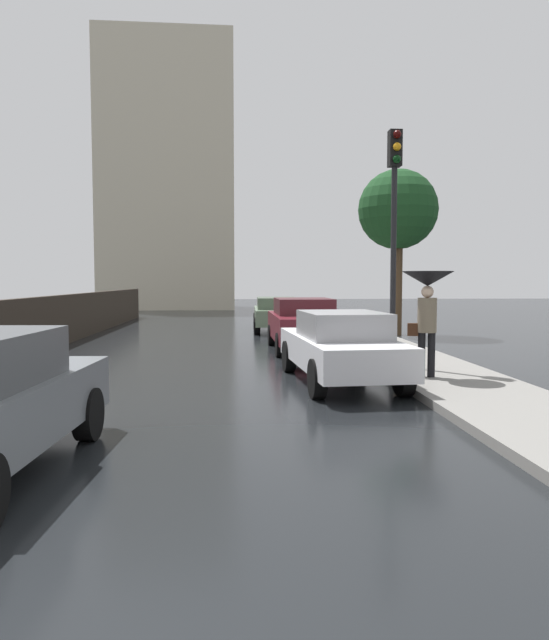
{
  "coord_description": "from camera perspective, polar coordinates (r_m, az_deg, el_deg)",
  "views": [
    {
      "loc": [
        1.05,
        -1.56,
        1.97
      ],
      "look_at": [
        1.69,
        8.63,
        1.28
      ],
      "focal_mm": 33.07,
      "sensor_mm": 36.0,
      "label": 1
    }
  ],
  "objects": [
    {
      "name": "car_green_far_ahead",
      "position": [
        22.77,
        0.19,
        0.68
      ],
      "size": [
        1.83,
        4.61,
        1.31
      ],
      "rotation": [
        0.0,
        0.0,
        -0.02
      ],
      "color": "slate",
      "rests_on": "ground"
    },
    {
      "name": "car_white_behind_camera",
      "position": [
        11.31,
        6.39,
        -2.51
      ],
      "size": [
        1.98,
        4.52,
        1.37
      ],
      "rotation": [
        0.0,
        0.0,
        0.07
      ],
      "color": "silver",
      "rests_on": "ground"
    },
    {
      "name": "car_maroon_far_lane",
      "position": [
        16.53,
        2.86,
        -0.33
      ],
      "size": [
        1.88,
        4.24,
        1.46
      ],
      "rotation": [
        0.0,
        0.0,
        0.02
      ],
      "color": "maroon",
      "rests_on": "ground"
    },
    {
      "name": "pedestrian_with_umbrella_near",
      "position": [
        11.41,
        14.57,
        2.46
      ],
      "size": [
        0.97,
        0.97,
        2.0
      ],
      "rotation": [
        0.0,
        0.0,
        -0.26
      ],
      "color": "black",
      "rests_on": "sidewalk_strip"
    },
    {
      "name": "traffic_light",
      "position": [
        12.83,
        11.52,
        10.77
      ],
      "size": [
        0.26,
        0.39,
        4.95
      ],
      "color": "black",
      "rests_on": "sidewalk_strip"
    },
    {
      "name": "street_tree_mid",
      "position": [
        21.71,
        11.86,
        10.28
      ],
      "size": [
        2.82,
        2.82,
        5.89
      ],
      "color": "#4C3823",
      "rests_on": "ground"
    },
    {
      "name": "distant_tower",
      "position": [
        42.48,
        -10.27,
        13.46
      ],
      "size": [
        9.13,
        6.28,
        18.18
      ],
      "color": "beige",
      "rests_on": "ground"
    }
  ]
}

